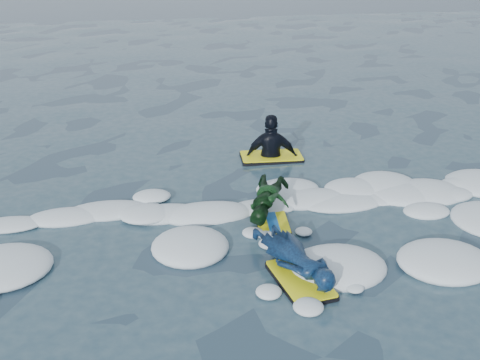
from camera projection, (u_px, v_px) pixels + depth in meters
name	position (u px, v px, depth m)	size (l,w,h in m)	color
ground	(278.00, 258.00, 7.97)	(120.00, 120.00, 0.00)	#1A2A3F
foam_band	(262.00, 223.00, 8.90)	(12.00, 3.10, 0.30)	white
prone_woman_unit	(296.00, 260.00, 7.54)	(1.01, 1.65, 0.40)	black
prone_child_unit	(269.00, 202.00, 8.94)	(1.11, 1.43, 0.50)	black
waiting_rider_unit	(271.00, 159.00, 11.24)	(1.18, 0.70, 1.72)	black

